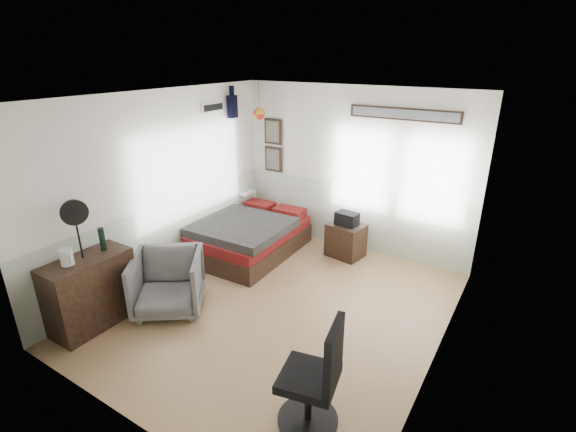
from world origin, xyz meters
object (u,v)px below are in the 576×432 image
at_px(dresser, 91,292).
at_px(armchair, 168,283).
at_px(task_chair, 315,385).
at_px(bed, 250,236).
at_px(nightstand, 346,240).

xyz_separation_m(dresser, armchair, (0.55, 0.71, -0.06)).
relative_size(armchair, task_chair, 0.78).
xyz_separation_m(dresser, task_chair, (3.04, 0.11, 0.00)).
relative_size(bed, nightstand, 3.48).
relative_size(bed, armchair, 2.24).
relative_size(dresser, task_chair, 0.90).
height_order(bed, armchair, armchair).
bearing_deg(armchair, dresser, -164.37).
bearing_deg(armchair, bed, 56.69).
distance_m(bed, armchair, 1.90).
xyz_separation_m(dresser, nightstand, (1.85, 3.35, -0.17)).
distance_m(dresser, armchair, 0.90).
bearing_deg(task_chair, nightstand, 98.38).
relative_size(dresser, nightstand, 1.80).
bearing_deg(nightstand, dresser, -109.80).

